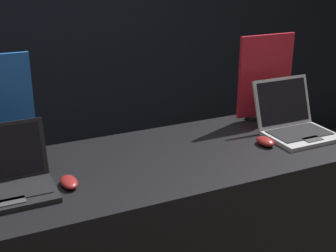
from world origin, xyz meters
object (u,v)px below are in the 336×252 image
(mouse_front, at_px, (69,182))
(mouse_back, at_px, (265,141))
(promo_stand_back, at_px, (265,79))
(laptop_front, at_px, (6,178))
(laptop_back, at_px, (294,122))

(mouse_front, xyz_separation_m, mouse_back, (0.96, 0.01, 0.00))
(mouse_front, distance_m, promo_stand_back, 1.24)
(laptop_front, bearing_deg, mouse_front, -13.17)
(laptop_back, height_order, promo_stand_back, promo_stand_back)
(promo_stand_back, bearing_deg, laptop_front, -168.50)
(mouse_back, xyz_separation_m, promo_stand_back, (0.22, 0.33, 0.20))
(mouse_front, bearing_deg, promo_stand_back, 16.07)
(mouse_back, bearing_deg, laptop_front, 177.96)
(promo_stand_back, bearing_deg, laptop_back, -90.00)
(laptop_front, height_order, promo_stand_back, promo_stand_back)
(mouse_back, bearing_deg, laptop_back, 16.21)
(mouse_front, distance_m, mouse_back, 0.96)
(laptop_front, height_order, mouse_front, laptop_front)
(mouse_front, height_order, laptop_back, laptop_back)
(mouse_front, bearing_deg, mouse_back, 0.67)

